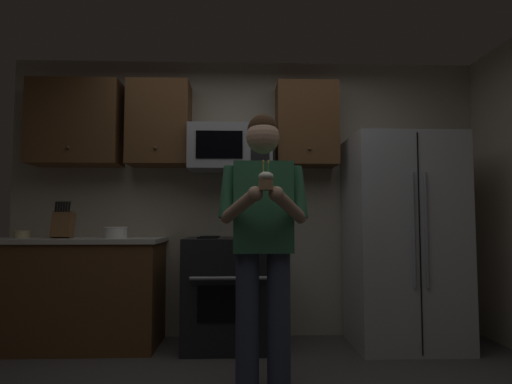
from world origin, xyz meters
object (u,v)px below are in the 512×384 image
Objects in this scene: microwave at (230,149)px; cupcake at (266,180)px; knife_block at (63,224)px; bowl_large_white at (115,232)px; refrigerator at (403,240)px; bowl_small_colored at (22,234)px; person at (263,232)px; oven_range at (229,292)px.

microwave is 4.26× the size of cupcake.
knife_block is 1.56× the size of bowl_large_white.
knife_block is at bearing 179.81° from refrigerator.
knife_block is at bearing -173.98° from microwave.
bowl_large_white is at bearing 132.57° from cupcake.
refrigerator is at bearing -1.47° from bowl_small_colored.
refrigerator is 1.02× the size of person.
oven_range is at bearing -90.02° from microwave.
oven_range is 4.54× the size of bowl_large_white.
oven_range is 0.52× the size of refrigerator.
person is (1.22, -1.00, 0.03)m from bowl_large_white.
microwave reaches higher than knife_block.
knife_block is 0.44m from bowl_large_white.
bowl_small_colored is at bearing 153.06° from person.
cupcake is at bearing -134.63° from refrigerator.
refrigerator is 5.63× the size of knife_block.
cupcake is (2.03, -1.36, 0.34)m from bowl_small_colored.
oven_range is 1.57m from cupcake.
oven_range is 2.91× the size of knife_block.
bowl_small_colored is at bearing 146.18° from cupcake.
knife_block reaches higher than oven_range.
knife_block reaches higher than bowl_large_white.
microwave is at bearing 2.36° from bowl_small_colored.
refrigerator is (1.50, -0.04, 0.44)m from oven_range.
bowl_large_white is at bearing 140.65° from person.
bowl_small_colored is at bearing 168.80° from knife_block.
bowl_large_white is 1.18× the size of cupcake.
oven_range is at bearing 178.50° from refrigerator.
bowl_large_white is 1.58m from person.
microwave is at bearing 99.49° from cupcake.
bowl_large_white is at bearing 178.71° from refrigerator.
cupcake is (0.24, -1.44, -0.43)m from microwave.
refrigerator is 3.29m from bowl_small_colored.
refrigerator is at bearing 36.94° from person.
bowl_large_white reaches higher than bowl_small_colored.
microwave is 2.31× the size of knife_block.
refrigerator is at bearing -0.19° from knife_block.
oven_range is 5.36× the size of cupcake.
cupcake is (1.22, -1.33, 0.32)m from bowl_large_white.
bowl_small_colored is 0.08× the size of person.
knife_block is (-1.41, -0.03, 0.58)m from oven_range.
person reaches higher than bowl_large_white.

